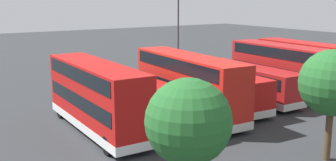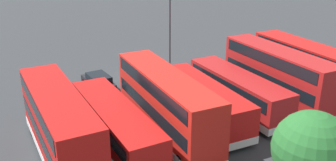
# 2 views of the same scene
# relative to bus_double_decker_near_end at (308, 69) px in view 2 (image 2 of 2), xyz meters

# --- Properties ---
(ground_plane) EXTENTS (140.00, 140.00, 0.00)m
(ground_plane) POSITION_rel_bus_double_decker_near_end_xyz_m (10.71, -11.21, -2.45)
(ground_plane) COLOR #2D3033
(bus_double_decker_near_end) EXTENTS (3.23, 11.85, 4.55)m
(bus_double_decker_near_end) POSITION_rel_bus_double_decker_near_end_xyz_m (0.00, 0.00, 0.00)
(bus_double_decker_near_end) COLOR #B71411
(bus_double_decker_near_end) RESTS_ON ground
(bus_double_decker_second) EXTENTS (2.89, 11.36, 4.55)m
(bus_double_decker_second) POSITION_rel_bus_double_decker_near_end_xyz_m (3.31, -0.24, -0.00)
(bus_double_decker_second) COLOR #A51919
(bus_double_decker_second) RESTS_ON ground
(bus_single_deck_third) EXTENTS (2.77, 10.56, 2.95)m
(bus_single_deck_third) POSITION_rel_bus_double_decker_near_end_xyz_m (7.15, -0.61, -0.83)
(bus_single_deck_third) COLOR #A51919
(bus_single_deck_third) RESTS_ON ground
(bus_single_deck_fourth) EXTENTS (3.15, 10.39, 2.95)m
(bus_single_deck_fourth) POSITION_rel_bus_double_decker_near_end_xyz_m (10.74, -0.21, -0.83)
(bus_single_deck_fourth) COLOR #B71411
(bus_single_deck_fourth) RESTS_ON ground
(bus_double_decker_fifth) EXTENTS (3.16, 11.97, 4.55)m
(bus_double_decker_fifth) POSITION_rel_bus_double_decker_near_end_xyz_m (14.23, 0.33, 0.00)
(bus_double_decker_fifth) COLOR red
(bus_double_decker_fifth) RESTS_ON ground
(bus_single_deck_sixth) EXTENTS (2.62, 11.04, 2.95)m
(bus_single_deck_sixth) POSITION_rel_bus_double_decker_near_end_xyz_m (17.94, 0.22, -0.83)
(bus_single_deck_sixth) COLOR #B71411
(bus_single_deck_sixth) RESTS_ON ground
(bus_double_decker_seventh) EXTENTS (2.67, 11.38, 4.55)m
(bus_double_decker_seventh) POSITION_rel_bus_double_decker_near_end_xyz_m (21.48, 0.15, -0.00)
(bus_double_decker_seventh) COLOR #B71411
(bus_double_decker_seventh) RESTS_ON ground
(car_hatchback_silver) EXTENTS (2.05, 4.38, 1.43)m
(car_hatchback_silver) POSITION_rel_bus_double_decker_near_end_xyz_m (15.66, -10.06, -1.75)
(car_hatchback_silver) COLOR black
(car_hatchback_silver) RESTS_ON ground
(lamp_post_tall) EXTENTS (0.70, 0.30, 9.07)m
(lamp_post_tall) POSITION_rel_bus_double_decker_near_end_xyz_m (8.35, -9.72, 2.78)
(lamp_post_tall) COLOR #38383D
(lamp_post_tall) RESTS_ON ground
(waste_bin_yellow) EXTENTS (0.60, 0.60, 0.95)m
(waste_bin_yellow) POSITION_rel_bus_double_decker_near_end_xyz_m (19.65, -8.49, -1.97)
(waste_bin_yellow) COLOR #333338
(waste_bin_yellow) RESTS_ON ground
(tree_midleft) EXTENTS (3.55, 3.55, 6.09)m
(tree_midleft) POSITION_rel_bus_double_decker_near_end_xyz_m (12.79, 11.47, 1.84)
(tree_midleft) COLOR #4C3823
(tree_midleft) RESTS_ON ground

